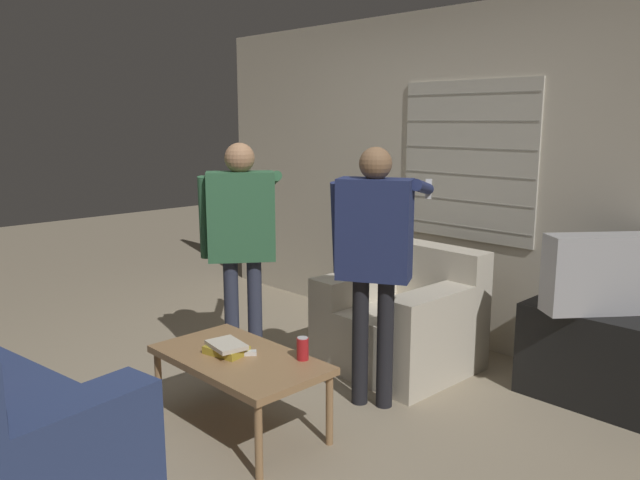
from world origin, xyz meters
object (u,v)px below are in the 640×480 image
(soda_can, at_px, (303,349))
(spare_remote, at_px, (245,353))
(tv, at_px, (613,273))
(book_stack, at_px, (226,348))
(armchair_beige, at_px, (403,320))
(person_left_standing, at_px, (241,229))
(coffee_table, at_px, (239,363))
(person_right_standing, at_px, (375,245))

(soda_can, distance_m, spare_remote, 0.33)
(tv, height_order, book_stack, tv)
(armchair_beige, distance_m, book_stack, 1.44)
(tv, height_order, person_left_standing, person_left_standing)
(armchair_beige, distance_m, coffee_table, 1.41)
(book_stack, bearing_deg, tv, 53.32)
(coffee_table, xyz_separation_m, book_stack, (-0.08, -0.03, 0.08))
(soda_can, relative_size, spare_remote, 0.98)
(armchair_beige, height_order, coffee_table, armchair_beige)
(armchair_beige, relative_size, coffee_table, 0.94)
(person_right_standing, relative_size, book_stack, 6.11)
(tv, height_order, person_right_standing, person_right_standing)
(spare_remote, bearing_deg, book_stack, -108.92)
(person_right_standing, distance_m, book_stack, 1.04)
(armchair_beige, relative_size, book_stack, 3.68)
(coffee_table, bearing_deg, soda_can, 37.71)
(person_left_standing, relative_size, soda_can, 12.51)
(coffee_table, distance_m, book_stack, 0.11)
(coffee_table, xyz_separation_m, spare_remote, (0.01, 0.03, 0.05))
(coffee_table, height_order, spare_remote, spare_remote)
(person_right_standing, height_order, spare_remote, person_right_standing)
(armchair_beige, bearing_deg, spare_remote, 90.26)
(coffee_table, height_order, person_left_standing, person_left_standing)
(person_right_standing, xyz_separation_m, book_stack, (-0.38, -0.81, -0.52))
(person_right_standing, relative_size, soda_can, 12.48)
(coffee_table, distance_m, person_left_standing, 1.05)
(armchair_beige, distance_m, person_left_standing, 1.30)
(book_stack, bearing_deg, coffee_table, 20.83)
(person_right_standing, bearing_deg, armchair_beige, 83.94)
(coffee_table, relative_size, person_right_standing, 0.64)
(soda_can, bearing_deg, armchair_beige, 101.35)
(coffee_table, height_order, person_right_standing, person_right_standing)
(spare_remote, bearing_deg, person_left_standing, -180.00)
(person_right_standing, bearing_deg, person_left_standing, 165.16)
(person_left_standing, height_order, spare_remote, person_left_standing)
(book_stack, bearing_deg, person_left_standing, 136.12)
(coffee_table, bearing_deg, armchair_beige, 88.18)
(tv, relative_size, person_right_standing, 0.48)
(person_left_standing, distance_m, soda_can, 1.13)
(tv, relative_size, soda_can, 6.02)
(book_stack, distance_m, soda_can, 0.44)
(tv, bearing_deg, coffee_table, 3.18)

